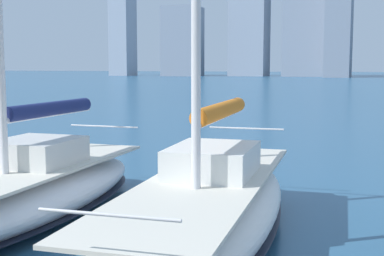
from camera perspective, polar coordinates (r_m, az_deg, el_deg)
The scene contains 2 objects.
sailboat_orange at distance 9.86m, azimuth 1.52°, elevation -8.32°, with size 3.30×9.23×13.18m.
sailboat_navy at distance 11.97m, azimuth -17.35°, elevation -6.17°, with size 3.15×8.36×12.23m.
Camera 1 is at (-3.09, 1.87, 3.26)m, focal length 50.00 mm.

